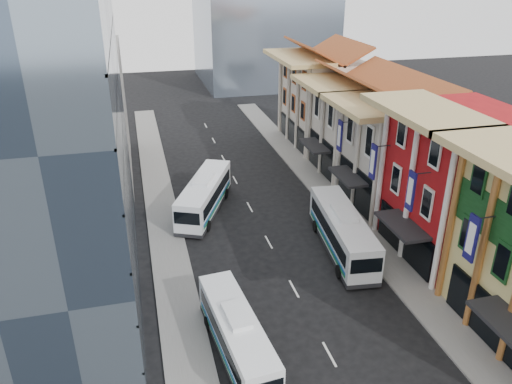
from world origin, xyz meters
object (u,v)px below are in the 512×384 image
object	(u,v)px
office_tower	(15,88)
bus_left_near	(237,334)
bus_left_far	(205,195)
bus_right	(342,231)

from	to	relation	value
office_tower	bus_left_near	world-z (taller)	office_tower
bus_left_near	bus_left_far	bearing A→B (deg)	81.19
bus_left_near	bus_left_far	size ratio (longest dim) A/B	0.87
bus_left_near	bus_left_far	xyz separation A→B (m)	(1.10, 19.70, 0.23)
office_tower	bus_left_far	xyz separation A→B (m)	(12.60, 10.11, -13.20)
office_tower	bus_left_near	xyz separation A→B (m)	(11.50, -9.59, -13.43)
bus_left_far	bus_left_near	bearing A→B (deg)	-68.91
bus_left_near	bus_right	xyz separation A→B (m)	(11.00, 9.79, 0.30)
bus_right	bus_left_far	bearing A→B (deg)	141.19
office_tower	bus_right	size ratio (longest dim) A/B	2.57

